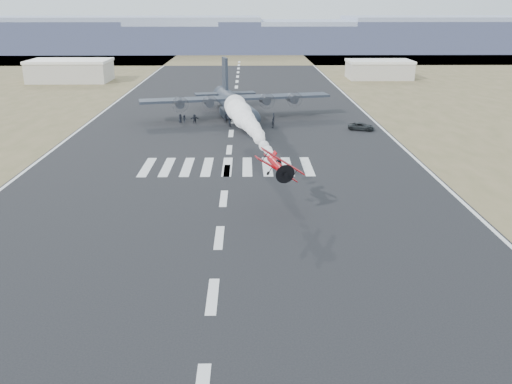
{
  "coord_description": "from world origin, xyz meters",
  "views": [
    {
      "loc": [
        2.93,
        -27.88,
        23.11
      ],
      "look_at": [
        3.9,
        26.93,
        4.0
      ],
      "focal_mm": 38.0,
      "sensor_mm": 36.0,
      "label": 1
    }
  ],
  "objects_px": {
    "crew_d": "(273,123)",
    "crew_f": "(195,119)",
    "transport_aircraft": "(235,104)",
    "crew_h": "(226,119)",
    "crew_e": "(180,118)",
    "aerobatic_biplane": "(278,166)",
    "crew_g": "(274,117)",
    "crew_a": "(257,120)",
    "hangar_left": "(70,70)",
    "hangar_right": "(379,69)",
    "crew_c": "(184,119)",
    "crew_b": "(230,122)",
    "support_vehicle": "(361,126)"
  },
  "relations": [
    {
      "from": "crew_c",
      "to": "hangar_right",
      "type": "bearing_deg",
      "value": 38.2
    },
    {
      "from": "crew_d",
      "to": "crew_a",
      "type": "bearing_deg",
      "value": -131.02
    },
    {
      "from": "crew_g",
      "to": "aerobatic_biplane",
      "type": "bearing_deg",
      "value": -170.97
    },
    {
      "from": "aerobatic_biplane",
      "to": "crew_g",
      "type": "bearing_deg",
      "value": 79.21
    },
    {
      "from": "aerobatic_biplane",
      "to": "crew_f",
      "type": "height_order",
      "value": "aerobatic_biplane"
    },
    {
      "from": "aerobatic_biplane",
      "to": "crew_a",
      "type": "xyz_separation_m",
      "value": [
        -1.42,
        49.08,
        -4.79
      ]
    },
    {
      "from": "crew_a",
      "to": "crew_h",
      "type": "distance_m",
      "value": 6.49
    },
    {
      "from": "support_vehicle",
      "to": "crew_d",
      "type": "relative_size",
      "value": 2.74
    },
    {
      "from": "crew_b",
      "to": "support_vehicle",
      "type": "bearing_deg",
      "value": -137.31
    },
    {
      "from": "crew_d",
      "to": "crew_f",
      "type": "height_order",
      "value": "crew_f"
    },
    {
      "from": "crew_f",
      "to": "transport_aircraft",
      "type": "bearing_deg",
      "value": 22.96
    },
    {
      "from": "aerobatic_biplane",
      "to": "hangar_right",
      "type": "bearing_deg",
      "value": 63.15
    },
    {
      "from": "crew_d",
      "to": "crew_e",
      "type": "relative_size",
      "value": 1.07
    },
    {
      "from": "crew_d",
      "to": "crew_f",
      "type": "relative_size",
      "value": 0.98
    },
    {
      "from": "transport_aircraft",
      "to": "crew_e",
      "type": "relative_size",
      "value": 23.43
    },
    {
      "from": "crew_d",
      "to": "crew_g",
      "type": "relative_size",
      "value": 1.1
    },
    {
      "from": "crew_b",
      "to": "crew_f",
      "type": "bearing_deg",
      "value": 28.58
    },
    {
      "from": "hangar_right",
      "to": "crew_b",
      "type": "bearing_deg",
      "value": -122.87
    },
    {
      "from": "crew_b",
      "to": "crew_h",
      "type": "xyz_separation_m",
      "value": [
        -0.98,
        3.27,
        -0.04
      ]
    },
    {
      "from": "transport_aircraft",
      "to": "crew_h",
      "type": "distance_m",
      "value": 6.27
    },
    {
      "from": "crew_d",
      "to": "crew_f",
      "type": "bearing_deg",
      "value": -97.55
    },
    {
      "from": "crew_g",
      "to": "crew_f",
      "type": "bearing_deg",
      "value": 108.35
    },
    {
      "from": "crew_e",
      "to": "crew_h",
      "type": "height_order",
      "value": "crew_h"
    },
    {
      "from": "crew_f",
      "to": "crew_d",
      "type": "bearing_deg",
      "value": -29.31
    },
    {
      "from": "aerobatic_biplane",
      "to": "crew_g",
      "type": "height_order",
      "value": "aerobatic_biplane"
    },
    {
      "from": "aerobatic_biplane",
      "to": "crew_e",
      "type": "distance_m",
      "value": 54.05
    },
    {
      "from": "crew_b",
      "to": "crew_e",
      "type": "xyz_separation_m",
      "value": [
        -10.32,
        3.99,
        -0.09
      ]
    },
    {
      "from": "crew_e",
      "to": "crew_b",
      "type": "bearing_deg",
      "value": -78.89
    },
    {
      "from": "hangar_right",
      "to": "crew_g",
      "type": "bearing_deg",
      "value": -119.27
    },
    {
      "from": "support_vehicle",
      "to": "crew_h",
      "type": "distance_m",
      "value": 27.35
    },
    {
      "from": "aerobatic_biplane",
      "to": "crew_h",
      "type": "height_order",
      "value": "aerobatic_biplane"
    },
    {
      "from": "crew_a",
      "to": "crew_f",
      "type": "bearing_deg",
      "value": 10.5
    },
    {
      "from": "crew_d",
      "to": "crew_e",
      "type": "xyz_separation_m",
      "value": [
        -18.77,
        5.54,
        -0.06
      ]
    },
    {
      "from": "transport_aircraft",
      "to": "support_vehicle",
      "type": "bearing_deg",
      "value": -39.62
    },
    {
      "from": "hangar_right",
      "to": "crew_a",
      "type": "distance_m",
      "value": 80.87
    },
    {
      "from": "crew_a",
      "to": "hangar_left",
      "type": "bearing_deg",
      "value": -33.69
    },
    {
      "from": "aerobatic_biplane",
      "to": "crew_b",
      "type": "xyz_separation_m",
      "value": [
        -6.82,
        47.04,
        -4.73
      ]
    },
    {
      "from": "hangar_right",
      "to": "crew_c",
      "type": "bearing_deg",
      "value": -129.37
    },
    {
      "from": "hangar_left",
      "to": "transport_aircraft",
      "type": "bearing_deg",
      "value": -47.8
    },
    {
      "from": "crew_g",
      "to": "support_vehicle",
      "type": "bearing_deg",
      "value": -106.65
    },
    {
      "from": "crew_f",
      "to": "crew_e",
      "type": "bearing_deg",
      "value": 149.18
    },
    {
      "from": "hangar_right",
      "to": "crew_f",
      "type": "xyz_separation_m",
      "value": [
        -53.65,
        -68.72,
        -2.08
      ]
    },
    {
      "from": "hangar_right",
      "to": "transport_aircraft",
      "type": "relative_size",
      "value": 0.51
    },
    {
      "from": "crew_a",
      "to": "crew_c",
      "type": "bearing_deg",
      "value": 8.59
    },
    {
      "from": "crew_e",
      "to": "crew_g",
      "type": "relative_size",
      "value": 1.03
    },
    {
      "from": "hangar_right",
      "to": "crew_b",
      "type": "height_order",
      "value": "hangar_right"
    },
    {
      "from": "crew_a",
      "to": "crew_f",
      "type": "distance_m",
      "value": 12.73
    },
    {
      "from": "support_vehicle",
      "to": "crew_f",
      "type": "height_order",
      "value": "crew_f"
    },
    {
      "from": "support_vehicle",
      "to": "transport_aircraft",
      "type": "bearing_deg",
      "value": 83.69
    },
    {
      "from": "support_vehicle",
      "to": "crew_e",
      "type": "relative_size",
      "value": 2.94
    }
  ]
}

